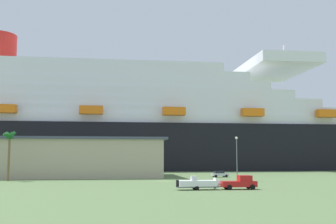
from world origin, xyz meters
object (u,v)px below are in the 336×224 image
object	(u,v)px
small_boat_on_trailer	(202,184)
parked_car_red_hatchback	(99,174)
palm_tree	(10,141)
pickup_truck	(240,183)
cruise_ship	(98,128)
parked_car_silver_sedan	(220,174)
street_lamp	(237,153)

from	to	relation	value
small_boat_on_trailer	parked_car_red_hatchback	world-z (taller)	small_boat_on_trailer
palm_tree	pickup_truck	bearing A→B (deg)	-36.26
palm_tree	parked_car_red_hatchback	world-z (taller)	palm_tree
cruise_ship	pickup_truck	distance (m)	102.59
palm_tree	parked_car_silver_sedan	world-z (taller)	palm_tree
cruise_ship	small_boat_on_trailer	xyz separation A→B (m)	(16.01, -98.79, -15.56)
cruise_ship	parked_car_silver_sedan	distance (m)	69.84
pickup_truck	palm_tree	distance (m)	51.70
small_boat_on_trailer	parked_car_silver_sedan	xyz separation A→B (m)	(14.48, 37.95, -0.13)
palm_tree	street_lamp	distance (m)	49.38
cruise_ship	parked_car_red_hatchback	world-z (taller)	cruise_ship
palm_tree	parked_car_silver_sedan	size ratio (longest dim) A/B	2.45
pickup_truck	parked_car_silver_sedan	distance (m)	38.99
palm_tree	street_lamp	bearing A→B (deg)	-8.90
palm_tree	street_lamp	xyz separation A→B (m)	(48.72, -7.63, -2.48)
small_boat_on_trailer	parked_car_red_hatchback	bearing A→B (deg)	110.66
cruise_ship	parked_car_silver_sedan	world-z (taller)	cruise_ship
parked_car_red_hatchback	cruise_ship	bearing A→B (deg)	90.19
pickup_truck	parked_car_red_hatchback	distance (m)	47.55
street_lamp	parked_car_red_hatchback	distance (m)	35.76
parked_car_red_hatchback	parked_car_silver_sedan	size ratio (longest dim) A/B	1.04
palm_tree	small_boat_on_trailer	bearing A→B (deg)	-40.67
cruise_ship	small_boat_on_trailer	distance (m)	101.28
parked_car_red_hatchback	pickup_truck	bearing A→B (deg)	-62.37
parked_car_red_hatchback	street_lamp	bearing A→B (deg)	-33.44
pickup_truck	parked_car_silver_sedan	bearing A→B (deg)	77.77
small_boat_on_trailer	parked_car_red_hatchback	size ratio (longest dim) A/B	1.83
street_lamp	parked_car_silver_sedan	xyz separation A→B (m)	(0.79, 15.48, -5.22)
parked_car_red_hatchback	small_boat_on_trailer	bearing A→B (deg)	-69.34
pickup_truck	street_lamp	bearing A→B (deg)	71.72
pickup_truck	small_boat_on_trailer	size ratio (longest dim) A/B	0.68
pickup_truck	parked_car_silver_sedan	world-z (taller)	pickup_truck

